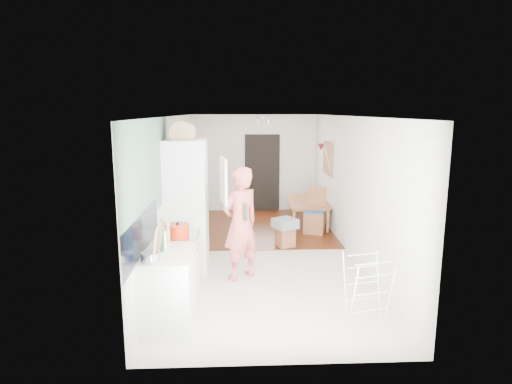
{
  "coord_description": "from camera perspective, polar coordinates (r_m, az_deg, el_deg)",
  "views": [
    {
      "loc": [
        -0.45,
        -7.5,
        2.6
      ],
      "look_at": [
        -0.11,
        0.2,
        1.13
      ],
      "focal_mm": 30.0,
      "sensor_mm": 36.0,
      "label": 1
    }
  ],
  "objects": [
    {
      "name": "grey_drape",
      "position": [
        8.19,
        3.89,
        -4.19
      ],
      "size": [
        0.54,
        0.54,
        0.18
      ],
      "primitive_type": "cube",
      "rotation": [
        0.0,
        0.0,
        0.52
      ],
      "color": "gray",
      "rests_on": "stool"
    },
    {
      "name": "pepper_mill_back",
      "position": [
        5.79,
        -12.22,
        -5.16
      ],
      "size": [
        0.06,
        0.06,
        0.22
      ],
      "primitive_type": "cylinder",
      "rotation": [
        0.0,
        0.0,
        -0.08
      ],
      "color": "tan",
      "rests_on": "worktop"
    },
    {
      "name": "base_cabinet",
      "position": [
        5.47,
        -11.55,
        -12.75
      ],
      "size": [
        0.6,
        0.9,
        0.86
      ],
      "primitive_type": "cube",
      "color": "white",
      "rests_on": "room_shell"
    },
    {
      "name": "dining_chair",
      "position": [
        9.22,
        7.85,
        -2.49
      ],
      "size": [
        0.53,
        0.53,
        0.99
      ],
      "primitive_type": null,
      "rotation": [
        0.0,
        0.0,
        -0.34
      ],
      "color": "#966441",
      "rests_on": "floor"
    },
    {
      "name": "drying_rack",
      "position": [
        5.49,
        14.51,
        -12.72
      ],
      "size": [
        0.53,
        0.5,
        0.88
      ],
      "primitive_type": null,
      "rotation": [
        0.0,
        0.0,
        0.24
      ],
      "color": "white",
      "rests_on": "floor"
    },
    {
      "name": "fridge_interior",
      "position": [
        6.82,
        -6.8,
        1.9
      ],
      "size": [
        0.02,
        0.52,
        0.66
      ],
      "primitive_type": "cube",
      "color": "white",
      "rests_on": "room_shell"
    },
    {
      "name": "stool",
      "position": [
        8.32,
        3.91,
        -6.0
      ],
      "size": [
        0.39,
        0.39,
        0.39
      ],
      "primitive_type": null,
      "rotation": [
        0.0,
        0.0,
        0.39
      ],
      "color": "#966441",
      "rests_on": "floor"
    },
    {
      "name": "range_cooker",
      "position": [
        6.16,
        -10.47,
        -9.89
      ],
      "size": [
        0.6,
        0.6,
        0.88
      ],
      "primitive_type": "cube",
      "color": "white",
      "rests_on": "room_shell"
    },
    {
      "name": "bottle_b",
      "position": [
        5.32,
        -12.5,
        -6.23
      ],
      "size": [
        0.08,
        0.08,
        0.29
      ],
      "primitive_type": "cylinder",
      "rotation": [
        0.0,
        0.0,
        0.29
      ],
      "color": "#1E401F",
      "rests_on": "worktop"
    },
    {
      "name": "bread_bin",
      "position": [
        6.79,
        -9.69,
        7.76
      ],
      "size": [
        0.46,
        0.44,
        0.21
      ],
      "primitive_type": null,
      "rotation": [
        0.0,
        0.0,
        -0.17
      ],
      "color": "tan",
      "rests_on": "fridge_housing"
    },
    {
      "name": "doorway_recess",
      "position": [
        11.12,
        0.84,
        2.55
      ],
      "size": [
        0.9,
        0.04,
        2.0
      ],
      "primitive_type": "cube",
      "color": "black",
      "rests_on": "room_shell"
    },
    {
      "name": "fridge_housing",
      "position": [
        6.94,
        -9.27,
        -2.0
      ],
      "size": [
        0.66,
        0.66,
        2.15
      ],
      "primitive_type": "cube",
      "color": "white",
      "rests_on": "room_shell"
    },
    {
      "name": "pinboard",
      "position": [
        9.68,
        9.61,
        4.44
      ],
      "size": [
        0.03,
        0.9,
        0.7
      ],
      "primitive_type": "cube",
      "color": "tan",
      "rests_on": "room_shell"
    },
    {
      "name": "held_bottle",
      "position": [
        6.43,
        -1.42,
        -2.68
      ],
      "size": [
        0.06,
        0.06,
        0.26
      ],
      "primitive_type": "cylinder",
      "color": "#1E401F",
      "rests_on": "person"
    },
    {
      "name": "tile_splashback",
      "position": [
        5.29,
        -14.91,
        -5.47
      ],
      "size": [
        0.02,
        1.9,
        0.5
      ],
      "primitive_type": "cube",
      "color": "black",
      "rests_on": "room_shell"
    },
    {
      "name": "person",
      "position": [
        6.56,
        -2.07,
        -2.9
      ],
      "size": [
        0.91,
        0.85,
        2.09
      ],
      "primitive_type": "imported",
      "rotation": [
        0.0,
        0.0,
        3.78
      ],
      "color": "#DF5F5C",
      "rests_on": "floor"
    },
    {
      "name": "bottle_a",
      "position": [
        5.49,
        -12.39,
        -5.78
      ],
      "size": [
        0.08,
        0.08,
        0.27
      ],
      "primitive_type": "cylinder",
      "rotation": [
        0.0,
        0.0,
        0.23
      ],
      "color": "#1E401F",
      "rests_on": "worktop"
    },
    {
      "name": "wood_floor_overlay",
      "position": [
        9.72,
        0.21,
        -4.66
      ],
      "size": [
        3.2,
        3.3,
        0.01
      ],
      "primitive_type": "cube",
      "color": "#582B10",
      "rests_on": "room_shell"
    },
    {
      "name": "floor",
      "position": [
        7.95,
        0.85,
        -8.25
      ],
      "size": [
        3.2,
        7.0,
        0.01
      ],
      "primitive_type": "cube",
      "color": "silver",
      "rests_on": "ground"
    },
    {
      "name": "fridge_door",
      "position": [
        6.51,
        -4.36,
        1.52
      ],
      "size": [
        0.14,
        0.56,
        0.7
      ],
      "primitive_type": "cube",
      "rotation": [
        0.0,
        0.0,
        -1.4
      ],
      "color": "white",
      "rests_on": "room_shell"
    },
    {
      "name": "red_casserole",
      "position": [
        5.86,
        -10.37,
        -5.1
      ],
      "size": [
        0.37,
        0.37,
        0.18
      ],
      "primitive_type": "cylinder",
      "rotation": [
        0.0,
        0.0,
        -0.21
      ],
      "color": "red",
      "rests_on": "cooker_top"
    },
    {
      "name": "dining_table",
      "position": [
        9.96,
        7.08,
        -3.0
      ],
      "size": [
        0.84,
        1.39,
        0.47
      ],
      "primitive_type": "imported",
      "rotation": [
        0.0,
        0.0,
        1.5
      ],
      "color": "#966441",
      "rests_on": "floor"
    },
    {
      "name": "chopping_boards",
      "position": [
        5.05,
        -13.01,
        -6.49
      ],
      "size": [
        0.09,
        0.3,
        0.4
      ],
      "primitive_type": null,
      "rotation": [
        0.0,
        0.0,
        -0.18
      ],
      "color": "tan",
      "rests_on": "worktop"
    },
    {
      "name": "worktop",
      "position": [
        5.31,
        -11.74,
        -8.19
      ],
      "size": [
        0.62,
        0.92,
        0.06
      ],
      "primitive_type": "cube",
      "color": "silver",
      "rests_on": "room_shell"
    },
    {
      "name": "wall_sconce",
      "position": [
        10.28,
        8.67,
        5.96
      ],
      "size": [
        0.18,
        0.18,
        0.16
      ],
      "primitive_type": "cone",
      "color": "maroon",
      "rests_on": "room_shell"
    },
    {
      "name": "bottle_c",
      "position": [
        5.39,
        -12.31,
        -6.32
      ],
      "size": [
        0.11,
        0.11,
        0.23
      ],
      "primitive_type": "cylinder",
      "rotation": [
        0.0,
        0.0,
        -0.28
      ],
      "color": "silver",
      "rests_on": "worktop"
    },
    {
      "name": "pinboard_frame",
      "position": [
        9.67,
        9.52,
        4.44
      ],
      "size": [
        0.0,
        0.94,
        0.74
      ],
      "primitive_type": "cube",
      "color": "#966441",
      "rests_on": "room_shell"
    },
    {
      "name": "steel_pan",
      "position": [
        5.02,
        -13.92,
        -8.41
      ],
      "size": [
        0.21,
        0.21,
        0.1
      ],
      "primitive_type": "cylinder",
      "rotation": [
        0.0,
        0.0,
        -0.01
      ],
      "color": "#B3B3B5",
      "rests_on": "worktop"
    },
    {
      "name": "cooker_top",
      "position": [
        6.01,
        -10.62,
        -5.79
      ],
      "size": [
        0.6,
        0.6,
        0.04
      ],
      "primitive_type": "cube",
      "color": "#B3B3B5",
      "rests_on": "room_shell"
    },
    {
      "name": "room_shell",
      "position": [
        7.64,
        0.87,
        0.64
      ],
      "size": [
        3.2,
        7.0,
        2.5
      ],
      "primitive_type": null,
      "color": "white",
      "rests_on": "ground"
    },
    {
      "name": "pepper_mill_front",
      "position": [
        5.55,
        -11.71,
        -5.78
      ],
      "size": [
        0.08,
        0.08,
        0.23
      ],
      "primitive_type": "cylinder",
      "rotation": [
        0.0,
        0.0,
        0.34
      ],
      "color": "tan",
      "rests_on": "worktop"
    },
    {
      "name": "sage_wall_panel",
      "position": [
        5.67,
        -14.14,
        2.9
      ],
      "size": [
        0.02,
        3.0,
        1.3
      ],
      "primitive_type": "cube",
      "color": "slate",
      "rests_on": "room_shell"
    }
  ]
}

